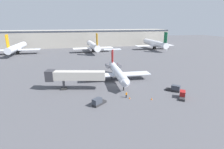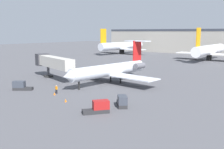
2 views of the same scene
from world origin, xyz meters
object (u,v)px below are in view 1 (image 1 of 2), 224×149
Objects in this scene: ground_crew_marshaller at (126,95)px; parked_airliner_west_mid at (93,46)px; baggage_tug_trailing at (182,95)px; baggage_tug_lead at (98,102)px; parked_airliner_centre at (155,43)px; regional_jet at (117,71)px; parked_airliner_west_end at (17,48)px; traffic_cone_mid at (152,99)px; baggage_tug_spare at (174,89)px; traffic_cone_near at (130,98)px; jet_bridge at (72,76)px.

ground_crew_marshaller is 78.85m from parked_airliner_west_mid.
ground_crew_marshaller is 0.41× the size of baggage_tug_trailing.
baggage_tug_lead is 101.67m from parked_airliner_centre.
baggage_tug_lead is 0.98× the size of baggage_tug_trailing.
regional_jet is 23.40m from baggage_tug_trailing.
baggage_tug_lead is 0.12× the size of parked_airliner_west_end.
parked_airliner_west_mid is (-4.91, 81.65, 4.07)m from traffic_cone_mid.
regional_jet is 19.05m from traffic_cone_mid.
baggage_tug_spare is at bearing -79.66° from parked_airliner_west_mid.
baggage_tug_trailing is at bearing -80.70° from parked_airliner_west_mid.
parked_airliner_west_end reaches higher than traffic_cone_near.
baggage_tug_trailing is 91.74m from parked_airliner_centre.
parked_airliner_west_mid is at bearing 83.36° from baggage_tug_lead.
regional_jet is at bearing 84.75° from ground_crew_marshaller.
regional_jet is at bearing 87.30° from traffic_cone_near.
parked_airliner_west_end is (-62.84, 80.45, 3.46)m from baggage_tug_spare.
traffic_cone_mid is at bearing -116.70° from parked_airliner_centre.
parked_airliner_centre is at bearing 59.18° from ground_crew_marshaller.
baggage_tug_trailing is 83.68m from parked_airliner_west_mid.
baggage_tug_trailing is at bearing -5.69° from traffic_cone_mid.
regional_jet is 15.56m from ground_crew_marshaller.
parked_airliner_west_mid reaches higher than baggage_tug_spare.
jet_bridge is at bearing 147.83° from traffic_cone_mid.
parked_airliner_west_mid is (0.62, 79.75, 4.07)m from traffic_cone_near.
parked_airliner_west_end is (-33.31, 71.73, -0.05)m from jet_bridge.
traffic_cone_mid is 100.13m from parked_airliner_west_end.
regional_jet is at bearing 125.03° from baggage_tug_trailing.
traffic_cone_near is (-14.78, -2.14, -0.56)m from baggage_tug_spare.
parked_airliner_west_end is at bearing 176.67° from parked_airliner_west_mid.
parked_airliner_centre is (62.70, 71.59, 0.04)m from jet_bridge.
baggage_tug_spare is 0.12× the size of parked_airliner_west_mid.
baggage_tug_lead is 7.26× the size of traffic_cone_mid.
regional_jet is 0.80× the size of parked_airliner_west_end.
jet_bridge is at bearing -65.09° from parked_airliner_west_end.
baggage_tug_trailing is 14.40m from traffic_cone_near.
baggage_tug_spare reaches higher than traffic_cone_mid.
parked_airliner_centre reaches higher than traffic_cone_near.
parked_airliner_centre reaches higher than regional_jet.
regional_jet is 6.55× the size of baggage_tug_trailing.
parked_airliner_west_mid is (1.26, 78.76, 3.49)m from ground_crew_marshaller.
regional_jet is 0.76× the size of parked_airliner_centre.
ground_crew_marshaller is 0.05× the size of parked_airliner_west_mid.
parked_airliner_west_mid reaches higher than traffic_cone_mid.
baggage_tug_lead and baggage_tug_trailing have the same top height.
parked_airliner_west_end is at bearing 126.08° from baggage_tug_trailing.
ground_crew_marshaller is 3.07× the size of traffic_cone_near.
traffic_cone_near is (0.64, -0.99, -0.58)m from ground_crew_marshaller.
jet_bridge reaches higher than baggage_tug_spare.
regional_jet is 16.59m from traffic_cone_near.
baggage_tug_trailing reaches higher than ground_crew_marshaller.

